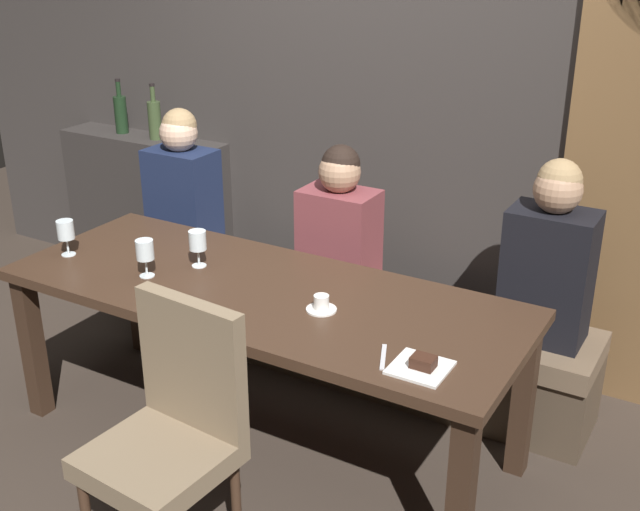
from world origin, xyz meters
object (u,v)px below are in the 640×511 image
diner_far_end (550,257)px  wine_glass_center_front (145,252)px  diner_bearded (339,224)px  fork_on_table (383,357)px  wine_glass_near_right (198,242)px  espresso_cup (321,304)px  wine_bottle_pale_label (155,119)px  dining_table (261,308)px  wine_bottle_dark_red (121,113)px  wine_glass_far_left (66,231)px  chair_near_side (173,423)px  diner_redhead (182,186)px  dessert_plate (421,366)px  banquette_bench (342,329)px

diner_far_end → wine_glass_center_front: (-1.47, -0.86, 0.02)m
diner_bearded → fork_on_table: diner_bearded is taller
wine_glass_near_right → fork_on_table: wine_glass_near_right is taller
espresso_cup → wine_glass_center_front: bearing=-173.3°
diner_bearded → wine_bottle_pale_label: 1.49m
dining_table → wine_bottle_dark_red: size_ratio=6.75×
wine_bottle_pale_label → espresso_cup: (1.75, -1.08, -0.30)m
wine_glass_far_left → fork_on_table: size_ratio=0.96×
diner_bearded → wine_glass_near_right: diner_bearded is taller
dining_table → chair_near_side: chair_near_side is taller
diner_redhead → wine_bottle_dark_red: size_ratio=2.43×
chair_near_side → diner_bearded: size_ratio=1.34×
diner_bearded → wine_glass_far_left: bearing=-138.2°
wine_glass_near_right → dessert_plate: bearing=-14.6°
diner_far_end → wine_bottle_pale_label: 2.46m
wine_glass_center_front → chair_near_side: bearing=-43.5°
wine_bottle_dark_red → diner_bearded: bearing=-11.7°
wine_bottle_dark_red → wine_bottle_pale_label: same height
wine_bottle_dark_red → wine_glass_near_right: 1.69m
diner_far_end → dessert_plate: diner_far_end is taller
espresso_cup → dessert_plate: bearing=-22.2°
diner_bearded → wine_bottle_dark_red: size_ratio=2.24×
espresso_cup → diner_far_end: bearing=48.8°
banquette_bench → wine_glass_center_front: wine_glass_center_front is taller
diner_far_end → diner_bearded: bearing=-178.7°
dining_table → dessert_plate: dessert_plate is taller
diner_far_end → wine_glass_far_left: 2.12m
banquette_bench → fork_on_table: bearing=-54.4°
wine_glass_far_left → dessert_plate: wine_glass_far_left is taller
dining_table → chair_near_side: (0.12, -0.72, -0.09)m
chair_near_side → diner_far_end: (0.86, 1.44, 0.27)m
dining_table → wine_glass_near_right: size_ratio=13.41×
wine_bottle_pale_label → wine_glass_near_right: size_ratio=1.99×
wine_glass_near_right → wine_glass_far_left: same height
wine_bottle_dark_red → wine_glass_center_front: (1.23, -1.19, -0.22)m
diner_redhead → diner_bearded: bearing=-0.7°
dining_table → diner_bearded: diner_bearded is taller
diner_far_end → espresso_cup: diner_far_end is taller
wine_glass_far_left → espresso_cup: wine_glass_far_left is taller
banquette_bench → wine_bottle_dark_red: 1.94m
diner_redhead → wine_glass_center_front: 0.98m
diner_bearded → fork_on_table: bearing=-53.6°
wine_bottle_pale_label → chair_near_side: bearing=-48.3°
diner_bearded → fork_on_table: 1.17m
chair_near_side → wine_glass_center_front: 0.89m
wine_glass_far_left → dessert_plate: (1.78, -0.11, -0.10)m
banquette_bench → diner_far_end: size_ratio=3.12×
diner_redhead → espresso_cup: diner_redhead is taller
chair_near_side → diner_redhead: bearing=127.8°
chair_near_side → wine_glass_near_right: 0.96m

